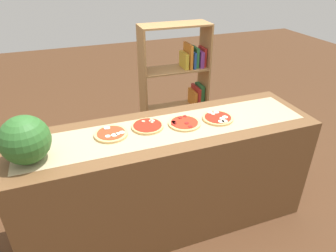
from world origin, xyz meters
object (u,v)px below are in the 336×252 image
Objects in this scene: pizza_pepperoni_2 at (184,123)px; bookshelf at (182,92)px; watermelon at (25,140)px; pizza_mushroom_1 at (148,126)px; pizza_mozzarella_0 at (111,134)px; pizza_mozzarella_3 at (218,118)px.

pizza_pepperoni_2 is 1.21m from bookshelf.
pizza_pepperoni_2 is 1.05m from watermelon.
watermelon is 1.94m from bookshelf.
bookshelf is (1.48, 1.19, -0.39)m from watermelon.
watermelon reaches higher than pizza_mushroom_1.
watermelon is at bearing -174.91° from pizza_pepperoni_2.
pizza_mozzarella_0 is at bearing 13.48° from watermelon.
watermelon is at bearing -176.55° from pizza_mozzarella_3.
pizza_pepperoni_2 is at bearing -111.62° from bookshelf.
pizza_mushroom_1 is 1.00× the size of pizza_mozzarella_3.
pizza_mozzarella_3 is 0.79× the size of watermelon.
pizza_mozzarella_0 is 1.46m from bookshelf.
bookshelf reaches higher than pizza_pepperoni_2.
bookshelf is (0.17, 1.11, -0.26)m from pizza_mozzarella_3.
pizza_mozzarella_0 is 0.54m from watermelon.
pizza_mushroom_1 is (0.27, 0.02, -0.00)m from pizza_mozzarella_0.
bookshelf is at bearing 38.91° from watermelon.
pizza_mozzarella_3 is (0.27, -0.01, 0.00)m from pizza_pepperoni_2.
pizza_mozzarella_3 is 1.32m from watermelon.
pizza_mozzarella_3 is at bearing -98.62° from bookshelf.
pizza_mozzarella_0 and pizza_mozzarella_3 have the same top height.
pizza_mushroom_1 is 0.27m from pizza_pepperoni_2.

